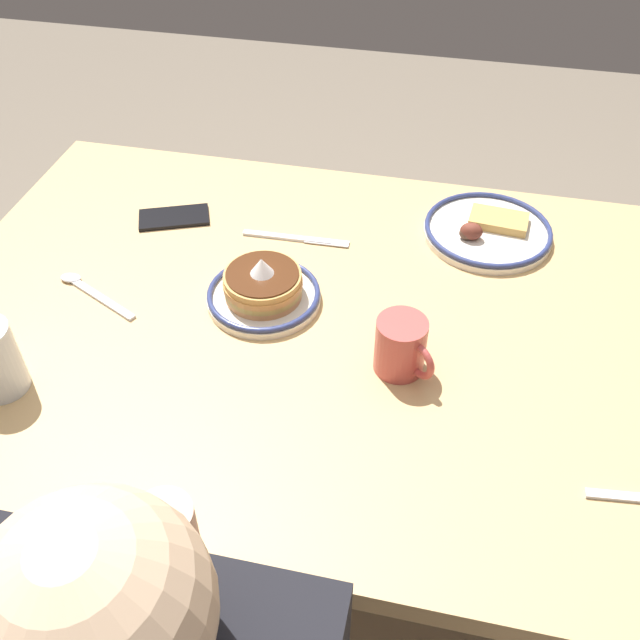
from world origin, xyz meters
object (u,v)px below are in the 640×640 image
Objects in this scene: plate_center_pancakes at (263,289)px; cell_phone at (174,217)px; coffee_mug at (402,346)px; tea_spoon at (88,289)px; plate_near_main at (488,230)px; butter_knife at (296,238)px.

cell_phone is at bearing -39.40° from plate_center_pancakes.
coffee_mug is (-0.26, 0.11, 0.02)m from plate_center_pancakes.
coffee_mug is 0.60m from tea_spoon.
plate_near_main is at bearing -143.32° from plate_center_pancakes.
plate_center_pancakes is 2.00× the size of coffee_mug.
tea_spoon is at bearing 24.98° from plate_near_main.
tea_spoon is (0.33, 0.04, -0.02)m from plate_center_pancakes.
plate_center_pancakes is at bearing -172.33° from tea_spoon.
coffee_mug is at bearing 156.87° from plate_center_pancakes.
butter_knife is at bearing -50.56° from coffee_mug.
coffee_mug reaches higher than plate_near_main.
coffee_mug is 0.48× the size of butter_knife.
plate_near_main is 2.48× the size of coffee_mug.
plate_center_pancakes is at bearing 36.68° from plate_near_main.
plate_near_main is 1.18× the size of butter_knife.
plate_near_main is at bearing -107.22° from coffee_mug.
tea_spoon is (0.71, 0.33, -0.01)m from plate_near_main.
cell_phone is at bearing -3.30° from butter_knife.
plate_near_main is at bearing -165.68° from butter_knife.
plate_near_main is 1.42× the size of tea_spoon.
butter_knife is (0.25, -0.31, -0.05)m from coffee_mug.
plate_center_pancakes is 1.44× the size of cell_phone.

